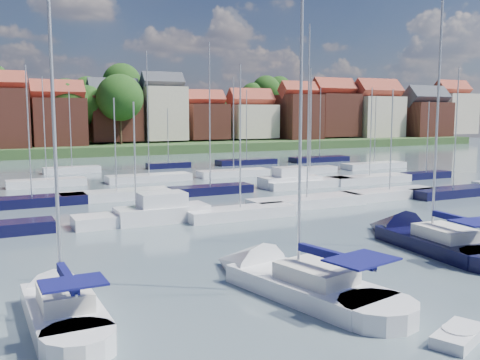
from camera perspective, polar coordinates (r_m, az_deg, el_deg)
ground at (r=61.63m, az=-9.36°, el=-0.58°), size 260.00×260.00×0.00m
sailboat_left at (r=23.74m, az=-18.67°, el=-12.58°), size 2.76×9.95×13.55m
sailboat_centre at (r=25.92m, az=4.58°, el=-10.56°), size 5.83×12.73×16.70m
sailboat_navy at (r=35.73m, az=18.58°, el=-5.94°), size 4.30×12.83×17.41m
tender at (r=21.65m, az=22.30°, el=-15.13°), size 2.86×2.12×0.56m
buoy_c at (r=24.60m, az=11.35°, el=-12.53°), size 0.48×0.48×0.48m
buoy_e at (r=35.22m, az=16.90°, el=-6.65°), size 0.55×0.55×0.55m
marina_field at (r=57.61m, az=-6.15°, el=-0.63°), size 79.62×41.41×15.93m
far_shore_town at (r=152.47m, az=-18.87°, el=5.45°), size 212.46×90.00×22.27m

